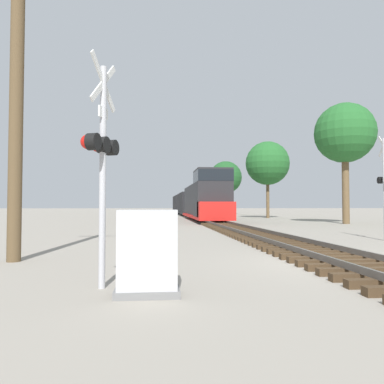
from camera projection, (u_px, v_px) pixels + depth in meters
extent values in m
plane|color=gray|center=(341.00, 264.00, 9.52)|extent=(400.00, 400.00, 0.00)
cube|color=#42301E|center=(376.00, 271.00, 8.03)|extent=(2.60, 0.22, 0.16)
cube|color=#42301E|center=(360.00, 267.00, 8.63)|extent=(2.60, 0.22, 0.16)
cube|color=#42301E|center=(347.00, 263.00, 9.23)|extent=(2.60, 0.22, 0.16)
cube|color=#42301E|center=(336.00, 259.00, 9.82)|extent=(2.60, 0.22, 0.16)
cube|color=#42301E|center=(325.00, 256.00, 10.42)|extent=(2.60, 0.22, 0.16)
cube|color=#42301E|center=(316.00, 253.00, 11.02)|extent=(2.60, 0.22, 0.16)
cube|color=#42301E|center=(308.00, 251.00, 11.61)|extent=(2.60, 0.22, 0.16)
cube|color=#42301E|center=(301.00, 249.00, 12.21)|extent=(2.60, 0.22, 0.16)
cube|color=#42301E|center=(294.00, 247.00, 12.81)|extent=(2.60, 0.22, 0.16)
cube|color=#42301E|center=(288.00, 245.00, 13.41)|extent=(2.60, 0.22, 0.16)
cube|color=#42301E|center=(282.00, 243.00, 14.00)|extent=(2.60, 0.22, 0.16)
cube|color=#42301E|center=(277.00, 242.00, 14.60)|extent=(2.60, 0.22, 0.16)
cube|color=#42301E|center=(272.00, 240.00, 15.20)|extent=(2.60, 0.22, 0.16)
cube|color=#42301E|center=(268.00, 239.00, 15.79)|extent=(2.60, 0.22, 0.16)
cube|color=#42301E|center=(264.00, 238.00, 16.39)|extent=(2.60, 0.22, 0.16)
cube|color=#42301E|center=(260.00, 237.00, 16.99)|extent=(2.60, 0.22, 0.16)
cube|color=#42301E|center=(257.00, 236.00, 17.58)|extent=(2.60, 0.22, 0.16)
cube|color=#42301E|center=(253.00, 235.00, 18.18)|extent=(2.60, 0.22, 0.16)
cube|color=#42301E|center=(250.00, 234.00, 18.78)|extent=(2.60, 0.22, 0.16)
cube|color=#42301E|center=(248.00, 233.00, 19.38)|extent=(2.60, 0.22, 0.16)
cube|color=#42301E|center=(245.00, 232.00, 19.97)|extent=(2.60, 0.22, 0.16)
cube|color=#42301E|center=(242.00, 231.00, 20.57)|extent=(2.60, 0.22, 0.16)
cube|color=#42301E|center=(240.00, 230.00, 21.17)|extent=(2.60, 0.22, 0.16)
cube|color=#42301E|center=(238.00, 230.00, 21.76)|extent=(2.60, 0.22, 0.16)
cube|color=#42301E|center=(235.00, 229.00, 22.36)|extent=(2.60, 0.22, 0.16)
cube|color=#42301E|center=(233.00, 229.00, 22.96)|extent=(2.60, 0.22, 0.16)
cube|color=#42301E|center=(231.00, 228.00, 23.55)|extent=(2.60, 0.22, 0.16)
cube|color=#42301E|center=(230.00, 227.00, 24.15)|extent=(2.60, 0.22, 0.16)
cube|color=#42301E|center=(228.00, 227.00, 24.75)|extent=(2.60, 0.22, 0.16)
cube|color=#42301E|center=(226.00, 226.00, 25.34)|extent=(2.60, 0.22, 0.16)
cube|color=#42301E|center=(225.00, 226.00, 25.94)|extent=(2.60, 0.22, 0.16)
cube|color=#42301E|center=(223.00, 225.00, 26.54)|extent=(2.60, 0.22, 0.16)
cube|color=#42301E|center=(222.00, 225.00, 27.14)|extent=(2.60, 0.22, 0.16)
cube|color=#42301E|center=(220.00, 225.00, 27.73)|extent=(2.60, 0.22, 0.16)
cube|color=#42301E|center=(219.00, 224.00, 28.33)|extent=(2.60, 0.22, 0.16)
cube|color=#42301E|center=(218.00, 224.00, 28.93)|extent=(2.60, 0.22, 0.16)
cube|color=#56514C|center=(314.00, 255.00, 9.46)|extent=(0.07, 160.00, 0.15)
cube|color=#56514C|center=(368.00, 254.00, 9.60)|extent=(0.07, 160.00, 0.15)
cube|color=#232326|center=(200.00, 201.00, 40.78)|extent=(2.43, 13.01, 3.31)
cube|color=#232326|center=(212.00, 194.00, 31.74)|extent=(2.86, 4.09, 4.24)
cube|color=black|center=(212.00, 177.00, 31.79)|extent=(2.89, 4.13, 0.93)
cube|color=red|center=(216.00, 211.00, 29.65)|extent=(2.86, 1.86, 1.48)
cube|color=red|center=(203.00, 216.00, 37.95)|extent=(2.92, 18.21, 0.24)
cube|color=black|center=(212.00, 217.00, 31.95)|extent=(1.58, 2.20, 1.00)
cube|color=black|center=(197.00, 214.00, 43.96)|extent=(1.58, 2.20, 1.00)
cube|color=black|center=(188.00, 203.00, 56.09)|extent=(2.72, 13.86, 3.02)
cube|color=black|center=(191.00, 213.00, 51.55)|extent=(1.58, 2.20, 0.90)
cube|color=black|center=(186.00, 212.00, 60.52)|extent=(1.58, 2.20, 0.90)
cube|color=black|center=(181.00, 204.00, 71.82)|extent=(2.72, 13.86, 3.02)
cube|color=black|center=(183.00, 211.00, 67.29)|extent=(1.58, 2.20, 0.90)
cube|color=black|center=(180.00, 211.00, 76.25)|extent=(1.58, 2.20, 0.90)
cylinder|color=#B7B7BC|center=(103.00, 176.00, 6.80)|extent=(0.12, 0.12, 4.05)
cube|color=white|center=(103.00, 83.00, 6.87)|extent=(0.34, 0.88, 0.93)
cube|color=white|center=(103.00, 83.00, 6.87)|extent=(0.34, 0.88, 0.93)
cube|color=black|center=(103.00, 145.00, 6.82)|extent=(0.35, 0.83, 0.06)
cylinder|color=black|center=(112.00, 148.00, 7.16)|extent=(0.27, 0.34, 0.30)
sphere|color=red|center=(107.00, 148.00, 7.19)|extent=(0.26, 0.26, 0.26)
cylinder|color=black|center=(103.00, 145.00, 6.82)|extent=(0.27, 0.34, 0.30)
sphere|color=red|center=(98.00, 145.00, 6.85)|extent=(0.26, 0.26, 0.26)
cylinder|color=black|center=(93.00, 142.00, 6.49)|extent=(0.27, 0.34, 0.30)
sphere|color=red|center=(88.00, 142.00, 6.51)|extent=(0.26, 0.26, 0.26)
cube|color=white|center=(103.00, 112.00, 6.85)|extent=(0.14, 0.31, 0.20)
cylinder|color=#B7B7BC|center=(384.00, 189.00, 15.97)|extent=(0.12, 0.12, 4.38)
cube|color=white|center=(384.00, 145.00, 16.04)|extent=(0.14, 0.92, 0.93)
cube|color=white|center=(384.00, 145.00, 16.04)|extent=(0.14, 0.92, 0.93)
cube|color=black|center=(384.00, 180.00, 15.99)|extent=(0.16, 0.86, 0.06)
cylinder|color=black|center=(380.00, 180.00, 16.34)|extent=(0.21, 0.32, 0.30)
sphere|color=red|center=(383.00, 180.00, 16.33)|extent=(0.26, 0.26, 0.26)
cube|color=white|center=(384.00, 158.00, 16.02)|extent=(0.07, 0.32, 0.20)
cube|color=slate|center=(147.00, 292.00, 6.18)|extent=(1.07, 0.62, 0.12)
cube|color=#BCBCBF|center=(147.00, 249.00, 6.20)|extent=(0.97, 0.56, 1.30)
cylinder|color=brown|center=(16.00, 104.00, 10.09)|extent=(0.36, 0.36, 8.46)
cylinder|color=brown|center=(346.00, 187.00, 30.56)|extent=(0.56, 0.56, 6.00)
sphere|color=#236028|center=(345.00, 133.00, 30.73)|extent=(4.91, 4.91, 4.91)
cylinder|color=brown|center=(268.00, 197.00, 44.54)|extent=(0.38, 0.38, 4.99)
sphere|color=#236028|center=(268.00, 163.00, 44.69)|extent=(5.21, 5.21, 5.21)
cylinder|color=brown|center=(226.00, 201.00, 62.61)|extent=(0.56, 0.56, 4.61)
sphere|color=#1E5123|center=(226.00, 177.00, 62.75)|extent=(5.41, 5.41, 5.41)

